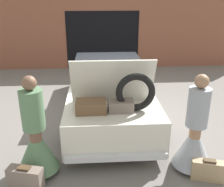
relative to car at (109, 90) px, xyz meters
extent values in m
plane|color=slate|center=(0.00, 0.00, -0.61)|extent=(40.00, 40.00, 0.00)
cube|color=brown|center=(0.00, 4.28, 0.79)|extent=(12.00, 0.12, 2.80)
cube|color=black|center=(0.00, 4.21, 0.49)|extent=(2.80, 0.02, 2.20)
cube|color=silver|center=(0.00, 0.00, -0.09)|extent=(1.82, 4.62, 0.68)
cube|color=#1E2328|center=(0.00, 0.28, 0.48)|extent=(1.60, 1.48, 0.47)
cylinder|color=black|center=(-0.84, 1.43, -0.27)|extent=(0.18, 0.69, 0.69)
cylinder|color=black|center=(0.84, 1.43, -0.27)|extent=(0.18, 0.69, 0.69)
cylinder|color=black|center=(-0.84, -1.38, -0.27)|extent=(0.18, 0.69, 0.69)
cylinder|color=black|center=(0.84, -1.38, -0.27)|extent=(0.18, 0.69, 0.69)
cube|color=silver|center=(0.00, -2.35, -0.33)|extent=(1.73, 0.10, 0.12)
cube|color=silver|center=(0.00, -1.44, 0.70)|extent=(1.55, 0.38, 0.91)
cube|color=brown|center=(-0.41, -1.76, 0.35)|extent=(0.54, 0.36, 0.21)
cube|color=#75665B|center=(0.12, -1.76, 0.35)|extent=(0.45, 0.28, 0.21)
torus|color=black|center=(0.38, -1.76, 0.60)|extent=(0.71, 0.12, 0.71)
cylinder|color=brown|center=(-1.31, -2.27, -0.20)|extent=(0.20, 0.20, 0.83)
cone|color=#567A56|center=(-1.31, -2.27, -0.16)|extent=(0.69, 0.69, 0.75)
cylinder|color=#567A56|center=(-1.31, -2.27, 0.55)|extent=(0.37, 0.37, 0.66)
sphere|color=brown|center=(-1.31, -2.27, 0.99)|extent=(0.23, 0.23, 0.23)
cylinder|color=#997051|center=(1.31, -2.34, -0.20)|extent=(0.19, 0.19, 0.83)
cone|color=#9399A3|center=(1.31, -2.34, -0.16)|extent=(0.67, 0.67, 0.75)
cylinder|color=#9399A3|center=(1.31, -2.34, 0.54)|extent=(0.35, 0.35, 0.66)
sphere|color=#997051|center=(1.31, -2.34, 0.98)|extent=(0.22, 0.22, 0.22)
cube|color=#75665B|center=(-1.42, -2.71, -0.42)|extent=(0.57, 0.32, 0.40)
cube|color=#4C3823|center=(-1.42, -2.71, -0.20)|extent=(0.21, 0.16, 0.02)
cube|color=#9E8460|center=(1.47, -2.66, -0.44)|extent=(0.56, 0.31, 0.35)
cube|color=#4C3823|center=(1.47, -2.66, -0.24)|extent=(0.21, 0.15, 0.02)
camera|label=1|loc=(-0.32, -6.04, 2.27)|focal=42.00mm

